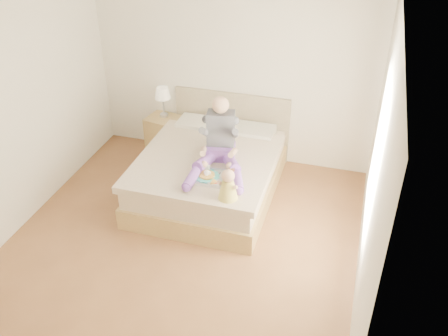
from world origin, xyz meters
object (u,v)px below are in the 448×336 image
(bed, at_px, (211,170))
(baby, at_px, (228,186))
(adult, at_px, (219,145))
(tray, at_px, (215,176))
(nightstand, at_px, (164,134))

(bed, xyz_separation_m, baby, (0.50, -0.93, 0.44))
(bed, distance_m, adult, 0.62)
(bed, xyz_separation_m, adult, (0.19, -0.24, 0.54))
(adult, relative_size, baby, 2.90)
(baby, bearing_deg, tray, 138.96)
(bed, distance_m, tray, 0.73)
(nightstand, height_order, adult, adult)
(nightstand, xyz_separation_m, baby, (1.50, -1.72, 0.48))
(bed, bearing_deg, baby, -61.65)
(bed, height_order, baby, bed)
(bed, relative_size, adult, 2.03)
(adult, height_order, tray, adult)
(adult, bearing_deg, nightstand, 128.53)
(bed, height_order, adult, adult)
(bed, distance_m, baby, 1.14)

